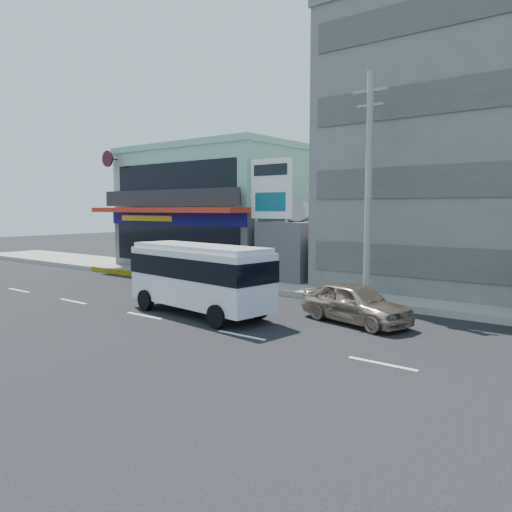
% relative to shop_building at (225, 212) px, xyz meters
% --- Properties ---
extents(ground, '(120.00, 120.00, 0.00)m').
position_rel_shop_building_xyz_m(ground, '(8.00, -13.95, -4.00)').
color(ground, black).
rests_on(ground, ground).
extents(sidewalk, '(70.00, 5.00, 0.30)m').
position_rel_shop_building_xyz_m(sidewalk, '(13.00, -4.45, -3.85)').
color(sidewalk, gray).
rests_on(sidewalk, ground).
extents(shop_building, '(12.40, 11.70, 8.00)m').
position_rel_shop_building_xyz_m(shop_building, '(0.00, 0.00, 0.00)').
color(shop_building, '#46454A').
rests_on(shop_building, ground).
extents(concrete_building, '(16.00, 12.00, 14.00)m').
position_rel_shop_building_xyz_m(concrete_building, '(18.00, 1.05, 3.00)').
color(concrete_building, slate).
rests_on(concrete_building, ground).
extents(gap_structure, '(3.00, 6.00, 3.50)m').
position_rel_shop_building_xyz_m(gap_structure, '(8.00, -1.95, -2.25)').
color(gap_structure, '#46454A').
rests_on(gap_structure, ground).
extents(satellite_dish, '(1.50, 1.50, 0.15)m').
position_rel_shop_building_xyz_m(satellite_dish, '(8.00, -2.95, -0.42)').
color(satellite_dish, slate).
rests_on(satellite_dish, gap_structure).
extents(billboard, '(2.60, 0.18, 6.90)m').
position_rel_shop_building_xyz_m(billboard, '(7.50, -4.75, 0.93)').
color(billboard, gray).
rests_on(billboard, ground).
extents(utility_pole_near, '(1.60, 0.30, 10.00)m').
position_rel_shop_building_xyz_m(utility_pole_near, '(14.00, -6.55, 1.15)').
color(utility_pole_near, '#999993').
rests_on(utility_pole_near, ground).
extents(minibus, '(6.89, 2.98, 2.80)m').
position_rel_shop_building_xyz_m(minibus, '(9.55, -12.41, -2.33)').
color(minibus, silver).
rests_on(minibus, ground).
extents(sedan, '(4.73, 2.83, 1.51)m').
position_rel_shop_building_xyz_m(sedan, '(15.17, -9.93, -3.24)').
color(sedan, '#BEA891').
rests_on(sedan, ground).
extents(motorcycle_rider, '(1.65, 1.10, 2.00)m').
position_rel_shop_building_xyz_m(motorcycle_rider, '(4.00, -8.96, -3.34)').
color(motorcycle_rider, '#65100E').
rests_on(motorcycle_rider, ground).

